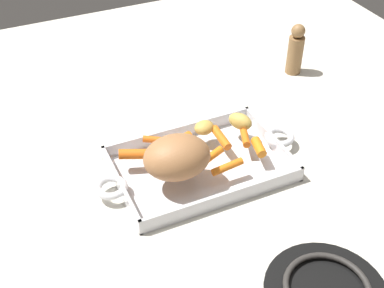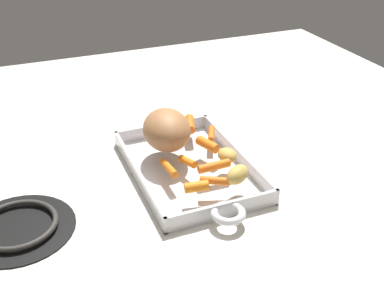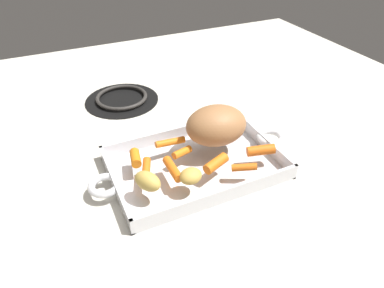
% 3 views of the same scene
% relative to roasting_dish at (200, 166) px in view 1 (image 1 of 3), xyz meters
% --- Properties ---
extents(ground_plane, '(1.65, 1.65, 0.00)m').
position_rel_roasting_dish_xyz_m(ground_plane, '(0.00, 0.00, -0.01)').
color(ground_plane, silver).
extents(roasting_dish, '(0.45, 0.23, 0.03)m').
position_rel_roasting_dish_xyz_m(roasting_dish, '(0.00, 0.00, 0.00)').
color(roasting_dish, silver).
rests_on(roasting_dish, ground_plane).
extents(pork_roast, '(0.14, 0.12, 0.08)m').
position_rel_roasting_dish_xyz_m(pork_roast, '(0.06, 0.03, 0.07)').
color(pork_roast, '#A46E43').
rests_on(pork_roast, roasting_dish).
extents(baby_carrot_northeast, '(0.05, 0.03, 0.02)m').
position_rel_roasting_dish_xyz_m(baby_carrot_northeast, '(0.07, -0.08, 0.03)').
color(baby_carrot_northeast, orange).
rests_on(baby_carrot_northeast, roasting_dish).
extents(baby_carrot_short, '(0.07, 0.02, 0.02)m').
position_rel_roasting_dish_xyz_m(baby_carrot_short, '(-0.03, 0.06, 0.03)').
color(baby_carrot_short, orange).
rests_on(baby_carrot_short, roasting_dish).
extents(baby_carrot_southwest, '(0.06, 0.04, 0.02)m').
position_rel_roasting_dish_xyz_m(baby_carrot_southwest, '(0.02, -0.05, 0.04)').
color(baby_carrot_southwest, orange).
rests_on(baby_carrot_southwest, roasting_dish).
extents(baby_carrot_southeast, '(0.05, 0.03, 0.02)m').
position_rel_roasting_dish_xyz_m(baby_carrot_southeast, '(-0.02, 0.01, 0.03)').
color(baby_carrot_southeast, orange).
rests_on(baby_carrot_southeast, roasting_dish).
extents(baby_carrot_center_right, '(0.06, 0.04, 0.03)m').
position_rel_roasting_dish_xyz_m(baby_carrot_center_right, '(0.13, -0.05, 0.04)').
color(baby_carrot_center_right, orange).
rests_on(baby_carrot_center_right, roasting_dish).
extents(baby_carrot_northwest, '(0.04, 0.06, 0.02)m').
position_rel_roasting_dish_xyz_m(baby_carrot_northwest, '(-0.11, -0.01, 0.03)').
color(baby_carrot_northwest, orange).
rests_on(baby_carrot_northwest, roasting_dish).
extents(baby_carrot_center_left, '(0.03, 0.05, 0.02)m').
position_rel_roasting_dish_xyz_m(baby_carrot_center_left, '(-0.12, 0.03, 0.03)').
color(baby_carrot_center_left, orange).
rests_on(baby_carrot_center_left, roasting_dish).
extents(baby_carrot_long, '(0.02, 0.07, 0.02)m').
position_rel_roasting_dish_xyz_m(baby_carrot_long, '(-0.06, -0.03, 0.03)').
color(baby_carrot_long, orange).
rests_on(baby_carrot_long, roasting_dish).
extents(potato_golden_small, '(0.06, 0.06, 0.04)m').
position_rel_roasting_dish_xyz_m(potato_golden_small, '(-0.12, -0.05, 0.04)').
color(potato_golden_small, gold).
rests_on(potato_golden_small, roasting_dish).
extents(potato_halved, '(0.05, 0.04, 0.03)m').
position_rel_roasting_dish_xyz_m(potato_halved, '(-0.04, -0.07, 0.04)').
color(potato_halved, gold).
rests_on(potato_halved, roasting_dish).
extents(pepper_mill, '(0.04, 0.04, 0.14)m').
position_rel_roasting_dish_xyz_m(pepper_mill, '(-0.39, -0.25, 0.06)').
color(pepper_mill, olive).
rests_on(pepper_mill, ground_plane).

